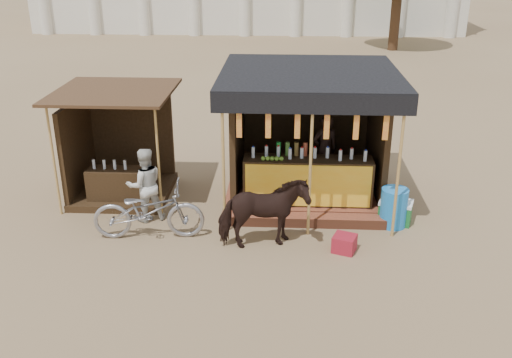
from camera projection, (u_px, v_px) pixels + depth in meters
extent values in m
plane|color=#846B4C|center=(251.00, 276.00, 9.57)|extent=(120.00, 120.00, 0.00)
cube|color=brown|center=(305.00, 188.00, 12.70)|extent=(3.40, 2.80, 0.22)
cube|color=brown|center=(307.00, 220.00, 11.28)|extent=(3.40, 0.35, 0.20)
cube|color=#342213|center=(307.00, 180.00, 11.60)|extent=(2.60, 0.55, 0.95)
cube|color=#F2AB1C|center=(308.00, 186.00, 11.34)|extent=(2.50, 0.02, 0.88)
cube|color=#342213|center=(306.00, 114.00, 13.33)|extent=(3.00, 0.12, 2.50)
cube|color=#342213|center=(238.00, 129.00, 12.25)|extent=(0.12, 2.50, 2.50)
cube|color=#342213|center=(378.00, 131.00, 12.10)|extent=(0.12, 2.50, 2.50)
cube|color=black|center=(310.00, 72.00, 11.50)|extent=(3.60, 3.60, 0.06)
cube|color=black|center=(313.00, 104.00, 9.93)|extent=(3.60, 0.06, 0.36)
cylinder|color=tan|center=(223.00, 166.00, 10.50)|extent=(0.06, 0.06, 2.75)
cylinder|color=tan|center=(310.00, 167.00, 10.42)|extent=(0.06, 0.06, 2.75)
cylinder|color=tan|center=(399.00, 169.00, 10.34)|extent=(0.06, 0.06, 2.75)
cube|color=red|center=(239.00, 123.00, 10.16)|extent=(0.10, 0.02, 0.55)
cube|color=red|center=(268.00, 123.00, 10.14)|extent=(0.10, 0.02, 0.55)
cube|color=red|center=(297.00, 124.00, 10.11)|extent=(0.10, 0.02, 0.55)
cube|color=red|center=(327.00, 124.00, 10.09)|extent=(0.10, 0.02, 0.55)
cube|color=red|center=(356.00, 125.00, 10.06)|extent=(0.10, 0.02, 0.55)
cube|color=red|center=(386.00, 125.00, 10.04)|extent=(0.10, 0.02, 0.55)
imported|color=black|center=(325.00, 150.00, 12.43)|extent=(0.63, 0.49, 1.54)
cube|color=#342213|center=(125.00, 191.00, 12.63)|extent=(2.00, 2.00, 0.15)
cube|color=#342213|center=(132.00, 136.00, 13.14)|extent=(1.90, 0.10, 2.10)
cube|color=#342213|center=(78.00, 149.00, 12.31)|extent=(0.10, 1.90, 2.10)
cube|color=#472D19|center=(114.00, 92.00, 11.67)|extent=(2.40, 2.40, 0.06)
cylinder|color=tan|center=(54.00, 161.00, 11.30)|extent=(0.05, 0.05, 2.35)
cylinder|color=tan|center=(159.00, 163.00, 11.19)|extent=(0.05, 0.05, 2.35)
cube|color=#342213|center=(117.00, 187.00, 12.05)|extent=(1.20, 0.50, 0.80)
imported|color=black|center=(263.00, 214.00, 10.23)|extent=(1.73, 1.11, 1.35)
imported|color=#919299|center=(149.00, 211.00, 10.63)|extent=(2.13, 0.91, 1.09)
imported|color=beige|center=(145.00, 185.00, 11.23)|extent=(0.91, 0.82, 1.51)
cylinder|color=blue|center=(394.00, 208.00, 11.13)|extent=(0.55, 0.55, 0.78)
cube|color=maroon|center=(344.00, 243.00, 10.28)|extent=(0.49, 0.48, 0.31)
cube|color=#17682A|center=(395.00, 213.00, 11.34)|extent=(0.72, 0.59, 0.40)
cube|color=white|center=(396.00, 202.00, 11.25)|extent=(0.74, 0.61, 0.06)
cylinder|color=silver|center=(44.00, 3.00, 33.89)|extent=(0.70, 0.70, 3.60)
cylinder|color=silver|center=(93.00, 4.00, 33.75)|extent=(0.70, 0.70, 3.60)
cylinder|color=silver|center=(143.00, 4.00, 33.60)|extent=(0.70, 0.70, 3.60)
cylinder|color=silver|center=(194.00, 4.00, 33.45)|extent=(0.70, 0.70, 3.60)
cylinder|color=silver|center=(244.00, 4.00, 33.30)|extent=(0.70, 0.70, 3.60)
cylinder|color=silver|center=(296.00, 5.00, 33.16)|extent=(0.70, 0.70, 3.60)
cylinder|color=silver|center=(348.00, 5.00, 33.01)|extent=(0.70, 0.70, 3.60)
cylinder|color=silver|center=(400.00, 5.00, 32.86)|extent=(0.70, 0.70, 3.60)
cylinder|color=silver|center=(453.00, 6.00, 32.71)|extent=(0.70, 0.70, 3.60)
cylinder|color=#382314|center=(396.00, 10.00, 28.78)|extent=(0.50, 0.50, 4.00)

